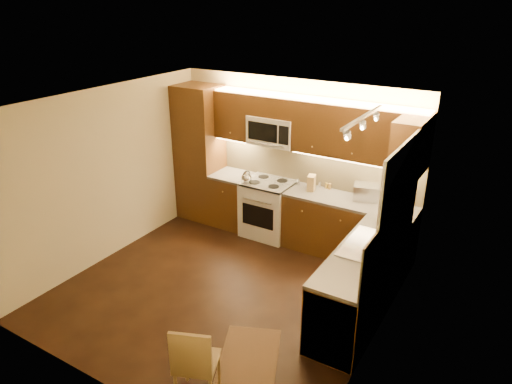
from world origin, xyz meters
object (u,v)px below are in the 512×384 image
Objects in this scene: stove at (268,208)px; sink at (369,240)px; microwave at (273,130)px; toaster_oven at (367,192)px; kettle at (246,177)px; soap_bottle at (399,228)px; dining_chair at (197,360)px; knife_block at (311,183)px.

stove is 1.07× the size of sink.
microwave is 2.03× the size of toaster_oven.
stove is 2.35m from sink.
kettle is at bearing -129.46° from microwave.
stove is 0.66m from kettle.
microwave is at bearing -176.64° from soap_bottle.
stove is 1.04× the size of dining_chair.
soap_bottle is at bearing 62.39° from sink.
toaster_oven is at bearing 6.76° from stove.
knife_block reaches higher than soap_bottle.
knife_block is (0.70, 0.08, 0.56)m from stove.
kettle reaches higher than stove.
stove is at bearing 172.97° from knife_block.
soap_bottle is (0.23, 0.45, 0.02)m from sink.
soap_bottle is (1.54, -0.76, -0.02)m from knife_block.
soap_bottle is (0.71, -0.86, -0.02)m from toaster_oven.
knife_block is 3.44m from dining_chair.
toaster_oven is at bearing -6.69° from knife_block.
toaster_oven is at bearing 1.73° from microwave.
dining_chair is at bearing -112.58° from sink.
sink is at bearing -86.67° from toaster_oven.
microwave reaches higher than dining_chair.
microwave is 0.88× the size of sink.
knife_block reaches higher than toaster_oven.
microwave is 0.83m from kettle.
kettle is 2.56m from soap_bottle.
soap_bottle is at bearing 13.39° from kettle.
soap_bottle reaches higher than sink.
toaster_oven reaches higher than soap_bottle.
knife_block is at bearing 74.70° from dining_chair.
dining_chair is at bearing -113.60° from toaster_oven.
soap_bottle is at bearing -20.00° from microwave.
microwave reaches higher than kettle.
dining_chair is at bearing -90.11° from soap_bottle.
toaster_oven reaches higher than sink.
kettle is at bearing -143.82° from stove.
knife_block reaches higher than stove.
soap_bottle reaches higher than stove.
kettle is 1.02m from knife_block.
microwave is at bearing 161.91° from knife_block.
microwave reaches higher than knife_block.
sink is at bearing 45.31° from dining_chair.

